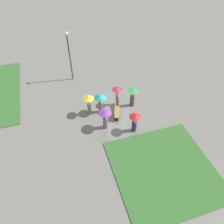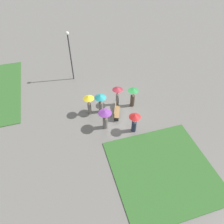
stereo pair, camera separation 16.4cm
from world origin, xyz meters
The scene contains 10 objects.
ground_plane centered at (0.00, 0.00, 0.00)m, with size 90.00×90.00×0.00m, color #66635E.
lawn_patch_near centered at (-6.90, -1.26, 0.03)m, with size 6.85×6.79×0.06m.
park_bench centered at (-0.82, 0.19, 0.46)m, with size 1.56×0.99×0.90m.
lamp_post centered at (5.74, 2.80, 3.20)m, with size 0.32×0.32×5.08m.
crowd_person_purple centered at (-1.88, 1.46, 1.24)m, with size 1.07×1.07×1.82m.
crowd_person_red centered at (-2.89, -0.62, 1.20)m, with size 0.92×0.92×1.80m.
crowd_person_maroon centered at (0.57, -0.35, 1.42)m, with size 0.92×0.92×1.92m.
crowd_person_green centered at (0.02, -1.58, 1.22)m, with size 0.94×0.94×1.90m.
crowd_person_teal centered at (0.02, 1.34, 1.29)m, with size 1.01×1.01×1.85m.
crowd_person_yellow centered at (0.08, 2.32, 1.39)m, with size 0.91×0.91×1.96m.
Camera 2 is at (-13.69, 4.45, 13.24)m, focal length 35.00 mm.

